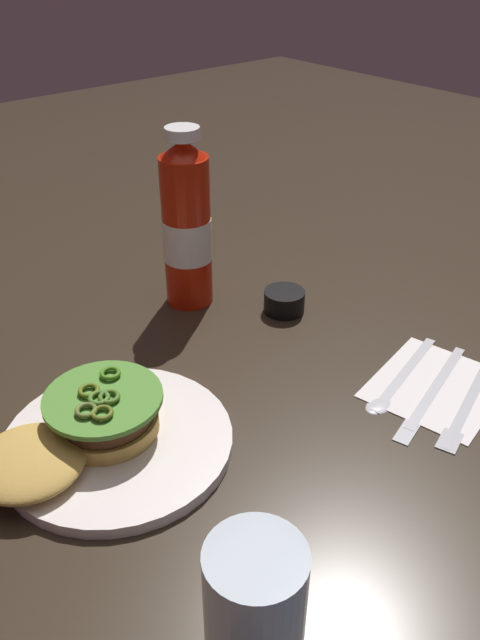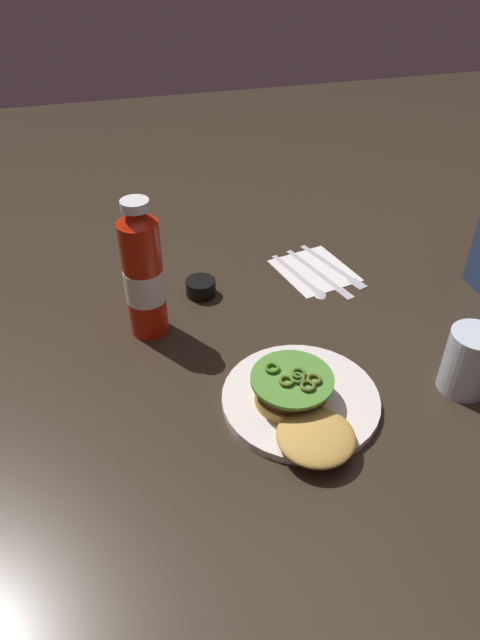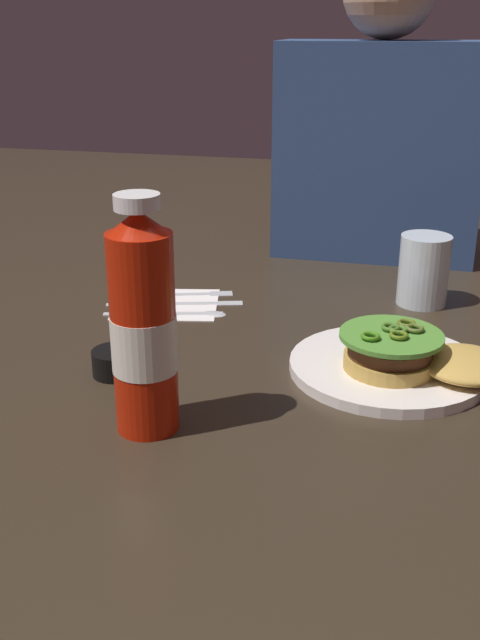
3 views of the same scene
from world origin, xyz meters
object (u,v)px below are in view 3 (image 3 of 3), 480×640
object	(u,v)px
ketchup_bottle	(143,327)
butter_knife	(184,302)
napkin	(167,304)
fork_utensil	(182,292)
condiment_cup	(116,362)
burger_sandwich	(418,355)
spoon_utensil	(182,311)
diner_person	(380,128)
dinner_plate	(387,367)
water_glass	(424,270)

from	to	relation	value
ketchup_bottle	butter_knife	distance (m)	0.39
napkin	fork_utensil	world-z (taller)	fork_utensil
ketchup_bottle	condiment_cup	bearing A→B (deg)	126.96
burger_sandwich	napkin	size ratio (longest dim) A/B	1.33
ketchup_bottle	spoon_utensil	distance (m)	0.35
condiment_cup	butter_knife	distance (m)	0.25
condiment_cup	butter_knife	xyz separation A→B (m)	(0.01, 0.25, -0.01)
condiment_cup	napkin	xyz separation A→B (m)	(-0.02, 0.25, -0.01)
spoon_utensil	fork_utensil	size ratio (longest dim) A/B	0.93
ketchup_bottle	condiment_cup	xyz separation A→B (m)	(-0.08, 0.11, -0.10)
spoon_utensil	fork_utensil	bearing A→B (deg)	108.50
burger_sandwich	diner_person	bearing A→B (deg)	100.22
fork_utensil	condiment_cup	bearing A→B (deg)	-87.99
burger_sandwich	napkin	distance (m)	0.42
spoon_utensil	ketchup_bottle	bearing A→B (deg)	-78.20
butter_knife	ketchup_bottle	bearing A→B (deg)	-77.83
dinner_plate	water_glass	world-z (taller)	water_glass
dinner_plate	burger_sandwich	xyz separation A→B (m)	(0.04, -0.02, 0.03)
burger_sandwich	fork_utensil	distance (m)	0.43
fork_utensil	spoon_utensil	bearing A→B (deg)	-71.50
dinner_plate	condiment_cup	world-z (taller)	condiment_cup
diner_person	fork_utensil	bearing A→B (deg)	-131.43
spoon_utensil	water_glass	bearing A→B (deg)	21.24
spoon_utensil	butter_knife	xyz separation A→B (m)	(-0.01, 0.04, 0.00)
dinner_plate	butter_knife	bearing A→B (deg)	152.60
spoon_utensil	fork_utensil	xyz separation A→B (m)	(-0.03, 0.08, 0.00)
burger_sandwich	diner_person	xyz separation A→B (m)	(-0.10, 0.53, 0.20)
burger_sandwich	fork_utensil	xyz separation A→B (m)	(-0.37, 0.22, -0.03)
dinner_plate	ketchup_bottle	xyz separation A→B (m)	(-0.24, -0.20, 0.11)
dinner_plate	fork_utensil	xyz separation A→B (m)	(-0.34, 0.21, -0.00)
diner_person	water_glass	bearing A→B (deg)	-69.55
water_glass	fork_utensil	size ratio (longest dim) A/B	0.56
butter_knife	napkin	bearing A→B (deg)	-163.72
water_glass	spoon_utensil	xyz separation A→B (m)	(-0.35, -0.13, -0.05)
spoon_utensil	burger_sandwich	bearing A→B (deg)	-22.21
condiment_cup	fork_utensil	size ratio (longest dim) A/B	0.30
napkin	fork_utensil	xyz separation A→B (m)	(0.01, 0.05, 0.00)
diner_person	dinner_plate	bearing A→B (deg)	-83.29
napkin	butter_knife	world-z (taller)	butter_knife
dinner_plate	burger_sandwich	size ratio (longest dim) A/B	1.17
condiment_cup	butter_knife	size ratio (longest dim) A/B	0.28
condiment_cup	napkin	world-z (taller)	condiment_cup
butter_knife	water_glass	bearing A→B (deg)	14.73
water_glass	condiment_cup	xyz separation A→B (m)	(-0.36, -0.35, -0.04)
butter_knife	condiment_cup	bearing A→B (deg)	-91.24
butter_knife	fork_utensil	distance (m)	0.04
burger_sandwich	water_glass	distance (m)	0.28
napkin	burger_sandwich	bearing A→B (deg)	-24.52
dinner_plate	water_glass	xyz separation A→B (m)	(0.04, 0.26, 0.05)
water_glass	napkin	xyz separation A→B (m)	(-0.38, -0.10, -0.05)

